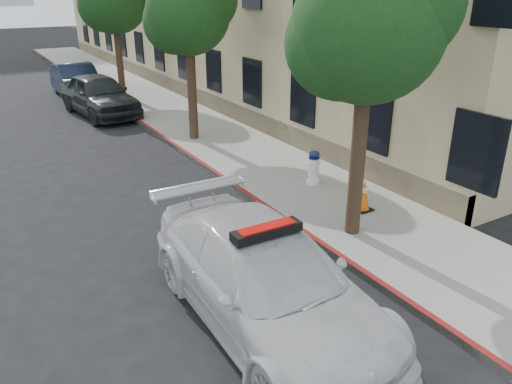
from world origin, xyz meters
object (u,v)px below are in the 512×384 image
object	(u,v)px
parked_car_far	(77,81)
traffic_cone	(364,195)
police_car	(266,279)
parked_car_mid	(99,95)
fire_hydrant	(314,168)

from	to	relation	value
parked_car_far	traffic_cone	xyz separation A→B (m)	(2.63, -16.67, -0.25)
police_car	parked_car_mid	size ratio (longest dim) A/B	1.10
police_car	parked_car_mid	distance (m)	14.93
parked_car_far	traffic_cone	distance (m)	16.88
parked_car_mid	traffic_cone	bearing A→B (deg)	-84.90
parked_car_mid	police_car	bearing A→B (deg)	-101.71
police_car	parked_car_far	bearing A→B (deg)	86.68
police_car	parked_car_far	xyz separation A→B (m)	(1.33, 18.84, -0.00)
parked_car_mid	parked_car_far	xyz separation A→B (m)	(0.00, 3.96, -0.06)
police_car	parked_car_far	size ratio (longest dim) A/B	1.14
police_car	fire_hydrant	bearing A→B (deg)	46.46
police_car	traffic_cone	xyz separation A→B (m)	(3.96, 2.17, -0.25)
police_car	fire_hydrant	distance (m)	5.70
traffic_cone	parked_car_far	bearing A→B (deg)	98.97
police_car	parked_car_mid	xyz separation A→B (m)	(1.33, 14.87, 0.05)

